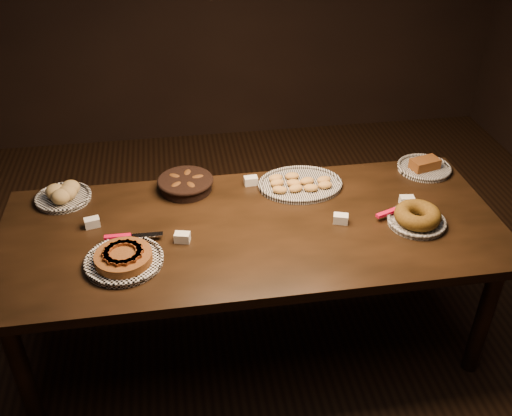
{
  "coord_description": "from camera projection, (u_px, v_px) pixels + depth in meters",
  "views": [
    {
      "loc": [
        -0.33,
        -2.18,
        2.35
      ],
      "look_at": [
        0.02,
        0.05,
        0.82
      ],
      "focal_mm": 40.0,
      "sensor_mm": 36.0,
      "label": 1
    }
  ],
  "objects": [
    {
      "name": "bread_roll_plate",
      "position": [
        63.0,
        194.0,
        2.89
      ],
      "size": [
        0.28,
        0.28,
        0.09
      ],
      "rotation": [
        0.0,
        0.0,
        -0.41
      ],
      "color": "white",
      "rests_on": "buffet_table"
    },
    {
      "name": "madeleine_platter",
      "position": [
        300.0,
        184.0,
        3.01
      ],
      "size": [
        0.44,
        0.36,
        0.05
      ],
      "rotation": [
        0.0,
        0.0,
        -0.24
      ],
      "color": "black",
      "rests_on": "buffet_table"
    },
    {
      "name": "loaf_plate",
      "position": [
        424.0,
        167.0,
        3.15
      ],
      "size": [
        0.3,
        0.3,
        0.07
      ],
      "rotation": [
        0.0,
        0.0,
        0.25
      ],
      "color": "black",
      "rests_on": "buffet_table"
    },
    {
      "name": "buffet_table",
      "position": [
        253.0,
        239.0,
        2.76
      ],
      "size": [
        2.4,
        1.0,
        0.75
      ],
      "color": "black",
      "rests_on": "ground"
    },
    {
      "name": "ground",
      "position": [
        253.0,
        336.0,
        3.14
      ],
      "size": [
        5.0,
        5.0,
        0.0
      ],
      "primitive_type": "plane",
      "color": "black",
      "rests_on": "ground"
    },
    {
      "name": "croissant_basket",
      "position": [
        186.0,
        183.0,
        2.97
      ],
      "size": [
        0.3,
        0.3,
        0.07
      ],
      "rotation": [
        0.0,
        0.0,
        0.14
      ],
      "color": "black",
      "rests_on": "buffet_table"
    },
    {
      "name": "bundt_cake_plate",
      "position": [
        417.0,
        217.0,
        2.72
      ],
      "size": [
        0.33,
        0.3,
        0.09
      ],
      "rotation": [
        0.0,
        0.0,
        0.18
      ],
      "color": "black",
      "rests_on": "buffet_table"
    },
    {
      "name": "tent_cards",
      "position": [
        257.0,
        211.0,
        2.79
      ],
      "size": [
        1.63,
        0.5,
        0.04
      ],
      "color": "white",
      "rests_on": "buffet_table"
    },
    {
      "name": "apple_tart_plate",
      "position": [
        124.0,
        258.0,
        2.48
      ],
      "size": [
        0.35,
        0.35,
        0.07
      ],
      "rotation": [
        0.0,
        0.0,
        -0.01
      ],
      "color": "white",
      "rests_on": "buffet_table"
    }
  ]
}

